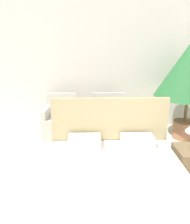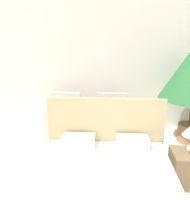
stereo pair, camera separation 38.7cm
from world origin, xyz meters
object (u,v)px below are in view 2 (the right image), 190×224
(armchair_near_window_left, at_px, (63,122))
(bed, at_px, (104,187))
(nightstand, at_px, (189,168))
(armchair_near_window_right, at_px, (111,123))

(armchair_near_window_left, bearing_deg, bed, -62.19)
(bed, height_order, nightstand, bed)
(nightstand, bearing_deg, armchair_near_window_right, 123.40)
(bed, xyz_separation_m, nightstand, (1.20, 0.59, -0.04))
(bed, relative_size, armchair_near_window_right, 2.29)
(armchair_near_window_left, xyz_separation_m, nightstand, (2.12, -1.68, -0.04))
(armchair_near_window_left, bearing_deg, armchair_near_window_right, 5.79)
(bed, xyz_separation_m, armchair_near_window_left, (-0.92, 2.27, -0.00))
(armchair_near_window_right, height_order, nightstand, armchair_near_window_right)
(armchair_near_window_right, distance_m, nightstand, 2.01)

